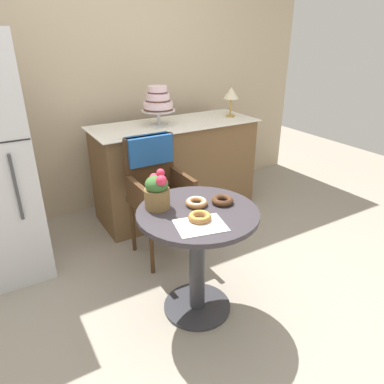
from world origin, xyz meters
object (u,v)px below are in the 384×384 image
Objects in this scene: wicker_chair at (155,178)px; donut_front at (200,217)px; flower_vase at (157,191)px; donut_side at (196,202)px; cafe_table at (198,242)px; tiered_cake_stand at (158,102)px; donut_mid at (222,200)px; table_lamp at (231,94)px.

donut_front is at bearing -96.93° from wicker_chair.
flower_vase reaches higher than donut_front.
donut_front reaches higher than donut_side.
tiered_cake_stand is at bearing 73.37° from cafe_table.
donut_mid reaches higher than cafe_table.
table_lamp reaches higher than wicker_chair.
flower_vase is 0.69× the size of tiered_cake_stand.
donut_side is (-0.06, -0.70, 0.10)m from wicker_chair.
donut_mid is at bearing -22.23° from flower_vase.
donut_mid is 1.63m from table_lamp.
flower_vase reaches higher than wicker_chair.
table_lamp is at bearing 48.63° from donut_front.
cafe_table is 1.48m from tiered_cake_stand.
donut_side is (0.08, 0.17, -0.00)m from donut_front.
donut_front is 0.46× the size of table_lamp.
table_lamp is (1.34, 1.11, 0.29)m from flower_vase.
donut_side is 0.46× the size of table_lamp.
table_lamp is (1.15, 1.27, 0.61)m from cafe_table.
tiered_cake_stand is (0.57, 1.14, 0.28)m from flower_vase.
wicker_chair reaches higher than donut_side.
flower_vase is at bearing 157.77° from donut_mid.
donut_front is 0.38× the size of tiered_cake_stand.
table_lamp is at bearing 47.63° from cafe_table.
donut_side is at bearing -106.16° from tiered_cake_stand.
donut_front is 0.99× the size of donut_mid.
tiered_cake_stand is at bearing 73.84° from donut_side.
wicker_chair is 7.27× the size of donut_front.
donut_mid is at bearing 2.90° from cafe_table.
table_lamp is (0.77, -0.03, 0.01)m from tiered_cake_stand.
table_lamp reaches higher than donut_mid.
table_lamp is (1.12, 1.20, 0.38)m from donut_side.
flower_vase is at bearing -140.34° from table_lamp.
donut_side is at bearing -92.58° from wicker_chair.
cafe_table is at bearing -94.44° from wicker_chair.
tiered_cake_stand is at bearing 72.65° from donut_front.
donut_front is (-0.14, -0.87, 0.10)m from wicker_chair.
donut_side is at bearing -133.12° from table_lamp.
donut_front is 1.86m from table_lamp.
cafe_table is at bearing -132.37° from table_lamp.
tiered_cake_stand is at bearing 80.89° from donut_mid.
cafe_table is 1.82m from table_lamp.
wicker_chair is at bearing -119.48° from tiered_cake_stand.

